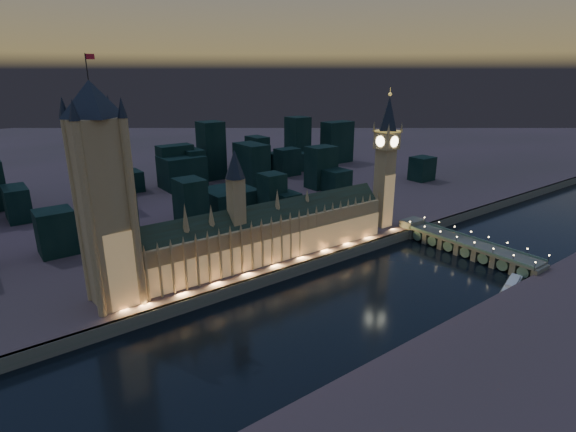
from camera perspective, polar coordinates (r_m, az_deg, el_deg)
ground_plane at (r=277.52m, az=6.07°, el=-10.54°), size 2000.00×2000.00×0.00m
north_bank at (r=728.23m, az=-22.92°, el=6.54°), size 2000.00×960.00×8.00m
embankment_wall at (r=303.57m, az=0.83°, el=-6.95°), size 2000.00×2.50×8.00m
palace_of_westminster at (r=304.24m, az=-3.29°, el=-2.35°), size 202.00×25.19×78.00m
victoria_tower at (r=252.66m, az=-22.46°, el=3.24°), size 31.68×31.68×132.00m
elizabeth_tower at (r=370.03m, az=12.37°, el=8.00°), size 18.00×18.00×111.45m
westminster_bridge at (r=364.44m, az=21.37°, el=-3.52°), size 19.51×113.00×15.90m
river_boat at (r=325.28m, az=26.62°, el=-7.71°), size 38.82×19.52×4.50m
city_backdrop at (r=481.10m, az=-11.15°, el=5.54°), size 486.29×215.63×87.24m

